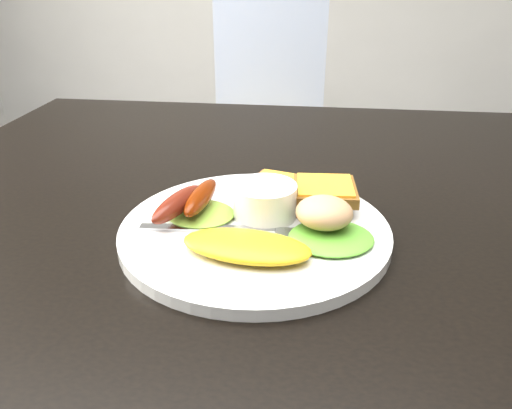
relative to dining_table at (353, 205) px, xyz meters
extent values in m
cube|color=black|center=(0.00, 0.00, 0.00)|extent=(1.20, 0.80, 0.04)
cube|color=#A18958|center=(-0.22, 1.02, -0.28)|extent=(0.42, 0.42, 0.05)
imported|color=navy|center=(-0.37, 0.51, 0.04)|extent=(0.60, 0.45, 1.53)
cylinder|color=white|center=(-0.11, -0.13, 0.03)|extent=(0.28, 0.28, 0.01)
ellipsoid|color=olive|center=(-0.17, -0.12, 0.04)|extent=(0.08, 0.08, 0.01)
ellipsoid|color=#3A881F|center=(-0.03, -0.15, 0.04)|extent=(0.10, 0.09, 0.01)
ellipsoid|color=yellow|center=(-0.11, -0.19, 0.04)|extent=(0.13, 0.07, 0.02)
ellipsoid|color=maroon|center=(-0.19, -0.13, 0.05)|extent=(0.05, 0.09, 0.02)
ellipsoid|color=#681600|center=(-0.17, -0.11, 0.05)|extent=(0.03, 0.09, 0.02)
cylinder|color=white|center=(-0.10, -0.11, 0.05)|extent=(0.09, 0.09, 0.04)
cube|color=brown|center=(-0.09, -0.06, 0.04)|extent=(0.10, 0.10, 0.01)
cube|color=brown|center=(-0.04, -0.08, 0.05)|extent=(0.07, 0.07, 0.01)
ellipsoid|color=beige|center=(-0.04, -0.14, 0.06)|extent=(0.06, 0.06, 0.03)
cube|color=#ADAFB7|center=(-0.16, -0.14, 0.03)|extent=(0.14, 0.02, 0.00)
camera|label=1|loc=(-0.05, -0.58, 0.28)|focal=35.00mm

